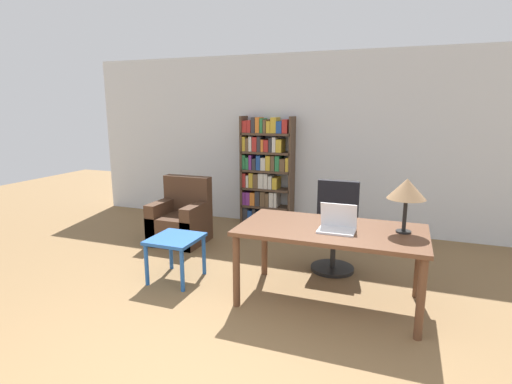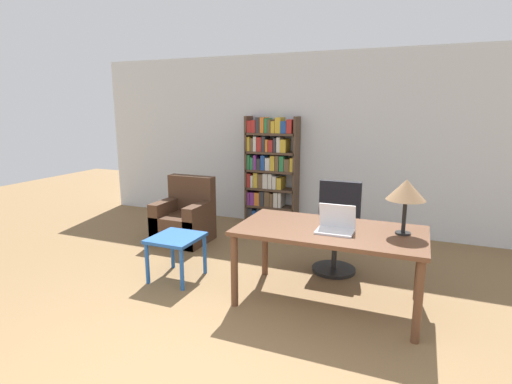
# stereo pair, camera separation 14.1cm
# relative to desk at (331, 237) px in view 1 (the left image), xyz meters

# --- Properties ---
(wall_back) EXTENTS (8.00, 0.06, 2.70)m
(wall_back) POSITION_rel_desk_xyz_m (-0.66, 2.47, 0.68)
(wall_back) COLOR silver
(wall_back) RESTS_ON ground_plane
(desk) EXTENTS (1.75, 0.93, 0.76)m
(desk) POSITION_rel_desk_xyz_m (0.00, 0.00, 0.00)
(desk) COLOR brown
(desk) RESTS_ON ground_plane
(laptop) EXTENTS (0.34, 0.25, 0.25)m
(laptop) POSITION_rel_desk_xyz_m (0.07, -0.06, 0.14)
(laptop) COLOR silver
(laptop) RESTS_ON desk
(table_lamp) EXTENTS (0.35, 0.35, 0.50)m
(table_lamp) POSITION_rel_desk_xyz_m (0.65, 0.10, 0.49)
(table_lamp) COLOR black
(table_lamp) RESTS_ON desk
(office_chair) EXTENTS (0.51, 0.51, 1.04)m
(office_chair) POSITION_rel_desk_xyz_m (-0.10, 0.87, -0.19)
(office_chair) COLOR black
(office_chair) RESTS_ON ground_plane
(side_table_blue) EXTENTS (0.51, 0.55, 0.49)m
(side_table_blue) POSITION_rel_desk_xyz_m (-1.69, -0.08, -0.26)
(side_table_blue) COLOR #2356A3
(side_table_blue) RESTS_ON ground_plane
(armchair) EXTENTS (0.71, 0.66, 0.92)m
(armchair) POSITION_rel_desk_xyz_m (-2.30, 1.06, -0.37)
(armchair) COLOR #472D1E
(armchair) RESTS_ON ground_plane
(bookshelf) EXTENTS (0.84, 0.28, 1.75)m
(bookshelf) POSITION_rel_desk_xyz_m (-1.47, 2.28, 0.20)
(bookshelf) COLOR #4C3828
(bookshelf) RESTS_ON ground_plane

